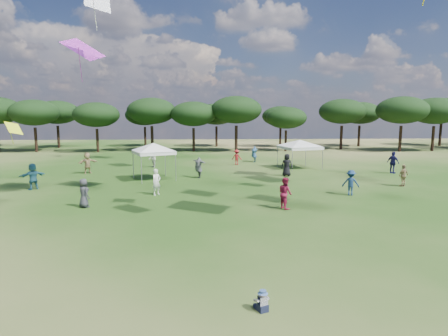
{
  "coord_description": "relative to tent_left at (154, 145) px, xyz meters",
  "views": [
    {
      "loc": [
        -1.15,
        -6.93,
        5.06
      ],
      "look_at": [
        -0.46,
        6.0,
        3.21
      ],
      "focal_mm": 30.0,
      "sensor_mm": 36.0,
      "label": 1
    }
  ],
  "objects": [
    {
      "name": "tent_left",
      "position": [
        0.0,
        0.0,
        0.0
      ],
      "size": [
        5.24,
        5.24,
        3.18
      ],
      "rotation": [
        0.0,
        0.0,
        0.4
      ],
      "color": "gray",
      "rests_on": "ground"
    },
    {
      "name": "tent_right",
      "position": [
        12.91,
        5.61,
        -0.18
      ],
      "size": [
        6.42,
        6.42,
        3.0
      ],
      "rotation": [
        0.0,
        0.0,
        0.25
      ],
      "color": "gray",
      "rests_on": "ground"
    },
    {
      "name": "festival_crowd",
      "position": [
        4.6,
        1.0,
        -1.89
      ],
      "size": [
        29.19,
        21.56,
        1.9
      ],
      "color": "#2F3034",
      "rests_on": "ground"
    },
    {
      "name": "tree_line",
      "position": [
        7.45,
        25.23,
        2.67
      ],
      "size": [
        108.78,
        17.63,
        7.77
      ],
      "color": "black",
      "rests_on": "ground"
    },
    {
      "name": "toddler",
      "position": [
        5.39,
        -20.06,
        -2.5
      ],
      "size": [
        0.43,
        0.47,
        0.57
      ],
      "rotation": [
        0.0,
        0.0,
        0.38
      ],
      "color": "black",
      "rests_on": "ground"
    }
  ]
}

